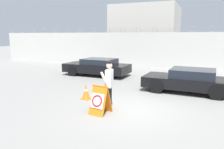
{
  "coord_description": "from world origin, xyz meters",
  "views": [
    {
      "loc": [
        2.37,
        -7.7,
        2.79
      ],
      "look_at": [
        -1.1,
        0.68,
        1.15
      ],
      "focal_mm": 35.0,
      "sensor_mm": 36.0,
      "label": 1
    }
  ],
  "objects_px": {
    "security_guard": "(109,83)",
    "parked_car_rear_sedan": "(189,80)",
    "barricade_sign": "(100,100)",
    "traffic_cone_near": "(86,91)",
    "parked_car_front_coupe": "(97,67)"
  },
  "relations": [
    {
      "from": "security_guard",
      "to": "parked_car_rear_sedan",
      "type": "relative_size",
      "value": 0.42
    },
    {
      "from": "barricade_sign",
      "to": "security_guard",
      "type": "distance_m",
      "value": 0.79
    },
    {
      "from": "barricade_sign",
      "to": "security_guard",
      "type": "xyz_separation_m",
      "value": [
        0.12,
        0.59,
        0.52
      ]
    },
    {
      "from": "parked_car_front_coupe",
      "to": "parked_car_rear_sedan",
      "type": "xyz_separation_m",
      "value": [
        6.21,
        -2.36,
        -0.02
      ]
    },
    {
      "from": "parked_car_rear_sedan",
      "to": "barricade_sign",
      "type": "bearing_deg",
      "value": 60.98
    },
    {
      "from": "barricade_sign",
      "to": "parked_car_front_coupe",
      "type": "bearing_deg",
      "value": 125.72
    },
    {
      "from": "parked_car_rear_sedan",
      "to": "parked_car_front_coupe",
      "type": "bearing_deg",
      "value": -17.82
    },
    {
      "from": "parked_car_front_coupe",
      "to": "traffic_cone_near",
      "type": "bearing_deg",
      "value": 113.49
    },
    {
      "from": "parked_car_front_coupe",
      "to": "parked_car_rear_sedan",
      "type": "distance_m",
      "value": 6.64
    },
    {
      "from": "barricade_sign",
      "to": "traffic_cone_near",
      "type": "bearing_deg",
      "value": 142.48
    },
    {
      "from": "security_guard",
      "to": "parked_car_front_coupe",
      "type": "bearing_deg",
      "value": -159.37
    },
    {
      "from": "traffic_cone_near",
      "to": "parked_car_front_coupe",
      "type": "bearing_deg",
      "value": 111.31
    },
    {
      "from": "parked_car_front_coupe",
      "to": "parked_car_rear_sedan",
      "type": "height_order",
      "value": "parked_car_front_coupe"
    },
    {
      "from": "security_guard",
      "to": "traffic_cone_near",
      "type": "bearing_deg",
      "value": -128.83
    },
    {
      "from": "security_guard",
      "to": "parked_car_rear_sedan",
      "type": "distance_m",
      "value": 4.67
    }
  ]
}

